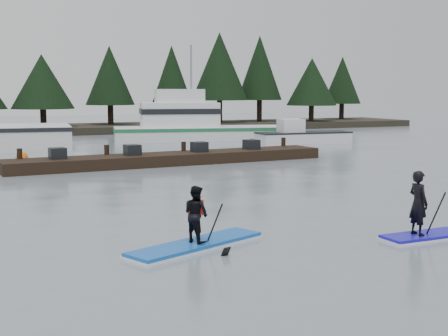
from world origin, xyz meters
name	(u,v)px	position (x,y,z in m)	size (l,w,h in m)	color
ground	(328,243)	(0.00, 0.00, 0.00)	(160.00, 160.00, 0.00)	slate
far_shore	(50,130)	(0.00, 42.00, 0.30)	(70.00, 8.00, 0.60)	#2D281E
treeline	(50,133)	(0.00, 42.00, 0.00)	(60.00, 4.00, 8.00)	black
fishing_boat_medium	(195,133)	(8.48, 30.10, 0.52)	(12.73, 6.12, 7.60)	silver
skiff	(304,138)	(14.30, 24.58, 0.38)	(6.49, 1.95, 0.76)	silver
floating_dock	(172,159)	(1.93, 16.56, 0.27)	(16.02, 2.14, 0.53)	black
buoy_b	(22,160)	(-4.55, 21.26, 0.00)	(0.61, 0.61, 0.61)	orange
buoy_c	(289,142)	(13.74, 25.62, 0.00)	(0.62, 0.62, 0.62)	orange
paddleboard_solo	(196,229)	(-2.99, 0.88, 0.43)	(3.61, 2.14, 1.86)	#1357B5
paddleboard_duo	(440,215)	(2.87, -0.55, 0.54)	(3.30, 1.10, 2.18)	#1813B7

